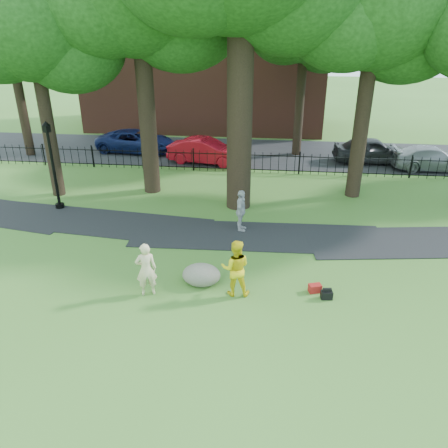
# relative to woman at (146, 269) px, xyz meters

# --- Properties ---
(ground) EXTENTS (120.00, 120.00, 0.00)m
(ground) POSITION_rel_woman_xyz_m (2.25, 0.52, -0.89)
(ground) COLOR #3B6423
(ground) RESTS_ON ground
(footpath) EXTENTS (36.07, 3.85, 0.03)m
(footpath) POSITION_rel_woman_xyz_m (3.25, 4.42, -0.89)
(footpath) COLOR black
(footpath) RESTS_ON ground
(street) EXTENTS (80.00, 7.00, 0.02)m
(street) POSITION_rel_woman_xyz_m (2.25, 16.52, -0.89)
(street) COLOR black
(street) RESTS_ON ground
(iron_fence) EXTENTS (44.00, 0.04, 1.20)m
(iron_fence) POSITION_rel_woman_xyz_m (2.25, 12.52, -0.29)
(iron_fence) COLOR black
(iron_fence) RESTS_ON ground
(brick_building) EXTENTS (18.00, 8.00, 12.00)m
(brick_building) POSITION_rel_woman_xyz_m (-1.75, 24.52, 5.11)
(brick_building) COLOR brown
(brick_building) RESTS_ON ground
(tree_row) EXTENTS (26.82, 7.96, 12.42)m
(tree_row) POSITION_rel_woman_xyz_m (2.77, 8.92, 7.26)
(tree_row) COLOR black
(tree_row) RESTS_ON ground
(woman) EXTENTS (0.76, 0.62, 1.79)m
(woman) POSITION_rel_woman_xyz_m (0.00, 0.00, 0.00)
(woman) COLOR beige
(woman) RESTS_ON ground
(man) EXTENTS (0.95, 0.77, 1.87)m
(man) POSITION_rel_woman_xyz_m (2.75, 0.33, 0.04)
(man) COLOR gold
(man) RESTS_ON ground
(pedestrian) EXTENTS (0.53, 1.07, 1.76)m
(pedestrian) POSITION_rel_woman_xyz_m (2.56, 4.91, -0.02)
(pedestrian) COLOR #A6A5AA
(pedestrian) RESTS_ON ground
(boulder) EXTENTS (1.30, 1.00, 0.74)m
(boulder) POSITION_rel_woman_xyz_m (1.59, 0.80, -0.52)
(boulder) COLOR slate
(boulder) RESTS_ON ground
(lamppost) EXTENTS (0.40, 0.40, 4.01)m
(lamppost) POSITION_rel_woman_xyz_m (-5.91, 6.32, 1.07)
(lamppost) COLOR black
(lamppost) RESTS_ON ground
(backpack) EXTENTS (0.38, 0.26, 0.27)m
(backpack) POSITION_rel_woman_xyz_m (5.61, 0.36, -0.76)
(backpack) COLOR black
(backpack) RESTS_ON ground
(red_bag) EXTENTS (0.44, 0.35, 0.27)m
(red_bag) POSITION_rel_woman_xyz_m (5.27, 0.70, -0.76)
(red_bag) COLOR maroon
(red_bag) RESTS_ON ground
(red_sedan) EXTENTS (4.73, 2.32, 1.49)m
(red_sedan) POSITION_rel_woman_xyz_m (-0.26, 14.02, -0.15)
(red_sedan) COLOR #B00D1B
(red_sedan) RESTS_ON ground
(navy_van) EXTENTS (5.30, 2.88, 1.41)m
(navy_van) POSITION_rel_woman_xyz_m (-5.15, 15.95, -0.19)
(navy_van) COLOR #0D1641
(navy_van) RESTS_ON ground
(grey_car) EXTENTS (4.62, 2.05, 1.55)m
(grey_car) POSITION_rel_woman_xyz_m (9.67, 15.20, -0.12)
(grey_car) COLOR black
(grey_car) RESTS_ON ground
(silver_car) EXTENTS (4.64, 1.99, 1.33)m
(silver_car) POSITION_rel_woman_xyz_m (12.90, 14.21, -0.23)
(silver_car) COLOR gray
(silver_car) RESTS_ON ground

